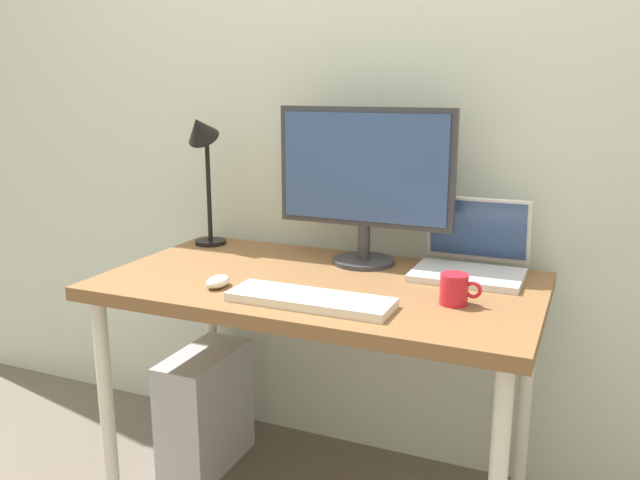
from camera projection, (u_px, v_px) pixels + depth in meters
name	position (u px, v px, depth m)	size (l,w,h in m)	color
back_wall	(369.00, 88.00, 2.18)	(4.40, 0.04, 2.60)	silver
desk	(320.00, 302.00, 1.95)	(1.27, 0.71, 0.75)	brown
monitor	(365.00, 176.00, 2.05)	(0.57, 0.20, 0.49)	#333338
laptop	(472.00, 255.00, 1.98)	(0.32, 0.28, 0.22)	silver
desk_lamp	(202.00, 150.00, 2.26)	(0.11, 0.16, 0.48)	black
keyboard	(310.00, 300.00, 1.72)	(0.44, 0.14, 0.02)	silver
mouse	(218.00, 281.00, 1.86)	(0.06, 0.09, 0.03)	silver
coffee_mug	(455.00, 289.00, 1.71)	(0.11, 0.07, 0.08)	red
computer_tower	(206.00, 410.00, 2.28)	(0.18, 0.36, 0.42)	#B2B2B7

